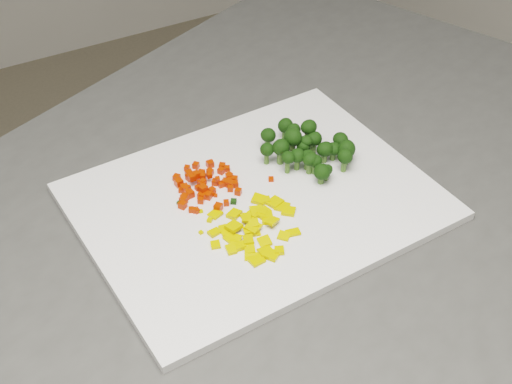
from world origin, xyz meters
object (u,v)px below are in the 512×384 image
counter_block (277,376)px  carrot_pile (202,180)px  cutting_board (256,201)px  pepper_pile (254,225)px  broccoli_pile (307,142)px

counter_block → carrot_pile: 0.49m
counter_block → cutting_board: (-0.06, -0.03, 0.46)m
counter_block → pepper_pile: (-0.09, -0.08, 0.47)m
counter_block → broccoli_pile: 0.49m
pepper_pile → broccoli_pile: broccoli_pile is taller
pepper_pile → cutting_board: bearing=57.6°
cutting_board → pepper_pile: bearing=-122.4°
counter_block → broccoli_pile: size_ratio=9.35×
carrot_pile → pepper_pile: 0.10m
cutting_board → carrot_pile: size_ratio=4.50×
broccoli_pile → carrot_pile: bearing=175.3°
cutting_board → broccoli_pile: broccoli_pile is taller
counter_block → carrot_pile: carrot_pile is taller
cutting_board → pepper_pile: 0.06m
carrot_pile → pepper_pile: carrot_pile is taller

